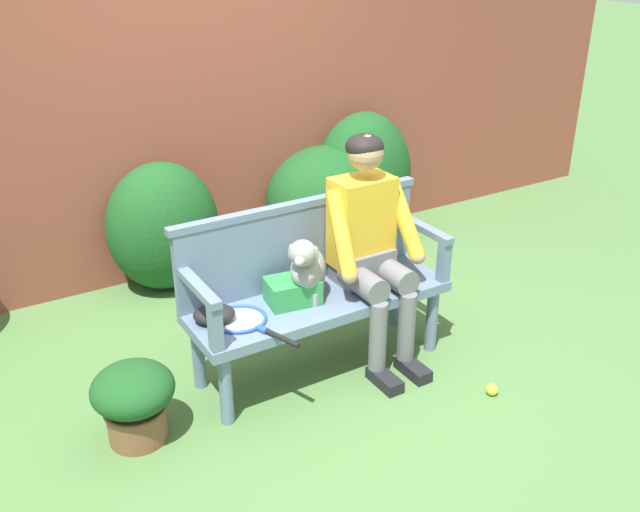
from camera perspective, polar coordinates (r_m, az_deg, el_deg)
ground_plane at (r=4.15m, az=-0.00°, el=-9.00°), size 40.00×40.00×0.00m
brick_garden_fence at (r=5.21m, az=-10.37°, el=10.23°), size 8.00×0.30×2.04m
hedge_bush_mid_left at (r=5.46m, az=0.47°, el=4.68°), size 0.96×0.84×0.83m
hedge_bush_far_right at (r=5.63m, az=3.54°, el=6.46°), size 0.82×0.65×1.05m
hedge_bush_mid_right at (r=4.96m, az=-12.69°, el=2.38°), size 0.78×0.66×0.91m
garden_bench at (r=3.94m, az=-0.00°, el=-4.16°), size 1.50×0.49×0.47m
bench_backrest at (r=3.96m, az=-1.60°, el=1.19°), size 1.54×0.06×0.50m
bench_armrest_left_end at (r=3.47m, az=-9.39°, el=-3.87°), size 0.06×0.49×0.28m
bench_armrest_right_end at (r=4.13m, az=9.11°, el=1.13°), size 0.06×0.49×0.28m
person_seated at (r=3.93m, az=4.04°, el=1.22°), size 0.56×0.64×1.34m
dog_on_bench at (r=3.77m, az=-1.08°, el=-0.95°), size 0.35×0.36×0.40m
tennis_racket at (r=3.68m, az=-6.28°, el=-5.26°), size 0.37×0.58×0.03m
baseball_glove at (r=3.68m, az=-8.63°, el=-4.73°), size 0.27×0.24×0.09m
sports_bag at (r=3.82m, az=-2.25°, el=-2.85°), size 0.31×0.24×0.14m
tennis_ball at (r=4.02m, az=13.87°, el=-10.55°), size 0.07×0.07×0.07m
potted_plant at (r=3.62m, az=-14.93°, el=-11.20°), size 0.41×0.41×0.42m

